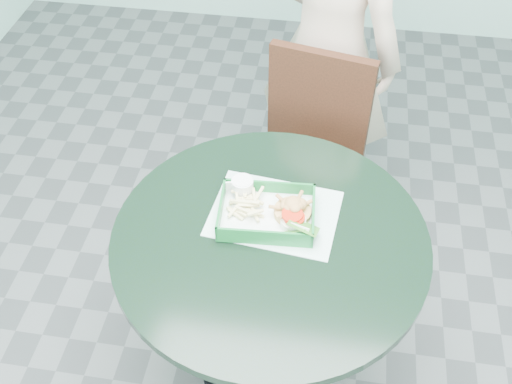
# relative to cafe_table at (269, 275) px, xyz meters

# --- Properties ---
(floor) EXTENTS (4.00, 5.00, 0.02)m
(floor) POSITION_rel_cafe_table_xyz_m (0.00, 0.00, -0.58)
(floor) COLOR #303335
(floor) RESTS_ON ground
(cafe_table) EXTENTS (0.91, 0.91, 0.75)m
(cafe_table) POSITION_rel_cafe_table_xyz_m (0.00, 0.00, 0.00)
(cafe_table) COLOR black
(cafe_table) RESTS_ON floor
(dining_chair) EXTENTS (0.39, 0.39, 0.93)m
(dining_chair) POSITION_rel_cafe_table_xyz_m (0.09, 0.61, -0.05)
(dining_chair) COLOR #362418
(dining_chair) RESTS_ON floor
(diner_person) EXTENTS (0.75, 0.63, 1.74)m
(diner_person) POSITION_rel_cafe_table_xyz_m (0.09, 0.90, 0.29)
(diner_person) COLOR #CBAC95
(diner_person) RESTS_ON floor
(placemat) EXTENTS (0.39, 0.31, 0.00)m
(placemat) POSITION_rel_cafe_table_xyz_m (0.00, 0.08, 0.17)
(placemat) COLOR silver
(placemat) RESTS_ON cafe_table
(food_basket) EXTENTS (0.27, 0.20, 0.06)m
(food_basket) POSITION_rel_cafe_table_xyz_m (-0.02, 0.06, 0.19)
(food_basket) COLOR #126A2C
(food_basket) RESTS_ON placemat
(crab_sandwich) EXTENTS (0.11, 0.11, 0.07)m
(crab_sandwich) POSITION_rel_cafe_table_xyz_m (0.05, 0.07, 0.22)
(crab_sandwich) COLOR tan
(crab_sandwich) RESTS_ON food_basket
(fries_pile) EXTENTS (0.13, 0.13, 0.04)m
(fries_pile) POSITION_rel_cafe_table_xyz_m (-0.08, 0.09, 0.21)
(fries_pile) COLOR beige
(fries_pile) RESTS_ON food_basket
(sauce_ramekin) EXTENTS (0.07, 0.07, 0.04)m
(sauce_ramekin) POSITION_rel_cafe_table_xyz_m (-0.10, 0.15, 0.22)
(sauce_ramekin) COLOR white
(sauce_ramekin) RESTS_ON food_basket
(garnish_cup) EXTENTS (0.11, 0.10, 0.04)m
(garnish_cup) POSITION_rel_cafe_table_xyz_m (0.07, 0.02, 0.21)
(garnish_cup) COLOR white
(garnish_cup) RESTS_ON food_basket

